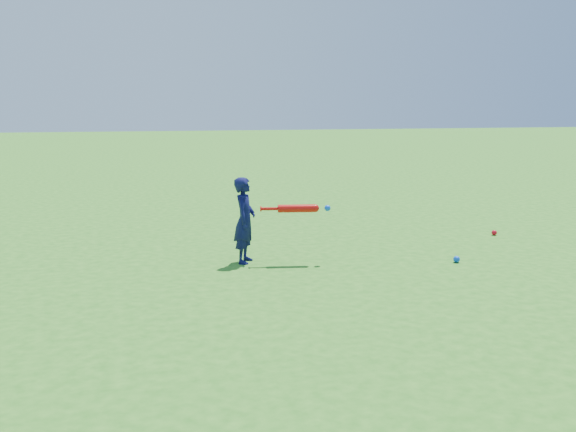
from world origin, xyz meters
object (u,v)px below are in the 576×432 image
object	(u,v)px
child	(245,220)
bat_swing	(300,208)
ground_ball_blue	(457,259)
ground_ball_red	(494,233)

from	to	relation	value
child	bat_swing	bearing A→B (deg)	-81.00
child	bat_swing	size ratio (longest dim) A/B	1.24
ground_ball_blue	child	bearing A→B (deg)	164.73
ground_ball_red	ground_ball_blue	size ratio (longest dim) A/B	0.97
child	bat_swing	world-z (taller)	child
ground_ball_red	child	bearing A→B (deg)	-170.06
ground_ball_blue	bat_swing	bearing A→B (deg)	164.65
child	bat_swing	xyz separation A→B (m)	(0.61, -0.16, 0.14)
ground_ball_red	bat_swing	bearing A→B (deg)	-165.25
ground_ball_red	ground_ball_blue	bearing A→B (deg)	-135.62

